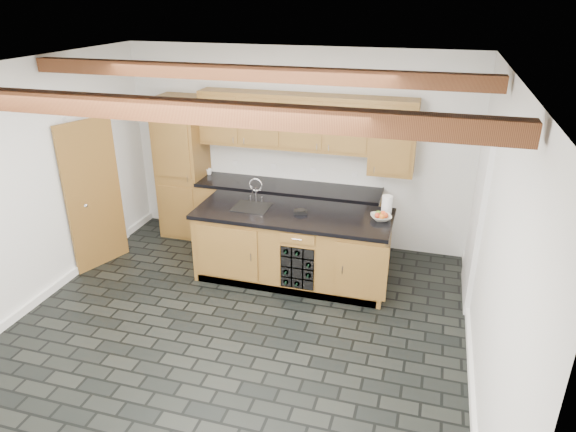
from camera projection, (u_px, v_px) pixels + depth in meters
name	position (u px, v px, depth m)	size (l,w,h in m)	color
ground	(235.00, 330.00, 5.70)	(5.00, 5.00, 0.00)	black
room_shell	(240.00, 184.00, 5.57)	(5.01, 5.00, 5.00)	white
back_cabinetry	(265.00, 179.00, 7.37)	(3.65, 0.62, 2.20)	olive
island	(293.00, 246.00, 6.56)	(2.48, 0.96, 0.93)	olive
faucet	(252.00, 204.00, 6.55)	(0.45, 0.40, 0.34)	black
kitchen_scale	(301.00, 212.00, 6.34)	(0.19, 0.13, 0.05)	black
fruit_bowl	(381.00, 217.00, 6.17)	(0.25, 0.25, 0.06)	beige
fruit_cluster	(381.00, 215.00, 6.15)	(0.16, 0.17, 0.07)	#C14019
paper_towel	(387.00, 204.00, 6.33)	(0.13, 0.13, 0.22)	white
mug	(209.00, 172.00, 7.70)	(0.09, 0.09, 0.09)	white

